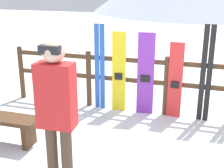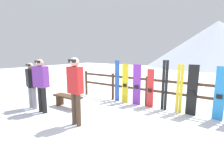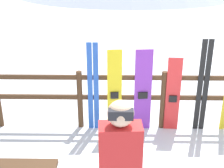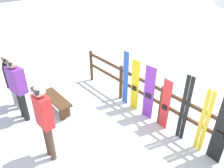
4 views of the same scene
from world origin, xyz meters
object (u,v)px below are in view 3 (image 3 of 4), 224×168
(ski_pair_blue, at_px, (93,87))
(snowboard_yellow, at_px, (115,91))
(snowboard_red, at_px, (173,95))
(ski_pair_black, at_px, (203,86))
(snowboard_purple, at_px, (143,91))

(ski_pair_blue, bearing_deg, snowboard_yellow, -0.52)
(snowboard_yellow, xyz_separation_m, snowboard_red, (1.03, -0.00, -0.07))
(ski_pair_blue, bearing_deg, ski_pair_black, 0.00)
(ski_pair_blue, distance_m, snowboard_purple, 0.88)
(ski_pair_blue, distance_m, ski_pair_black, 1.91)
(snowboard_red, bearing_deg, ski_pair_blue, 179.86)
(ski_pair_black, bearing_deg, snowboard_purple, -179.81)
(snowboard_purple, xyz_separation_m, ski_pair_black, (1.04, 0.00, 0.09))
(snowboard_yellow, distance_m, snowboard_purple, 0.50)
(ski_pair_blue, relative_size, snowboard_red, 1.19)
(ski_pair_blue, xyz_separation_m, ski_pair_black, (1.91, 0.00, 0.03))
(ski_pair_blue, xyz_separation_m, snowboard_yellow, (0.38, -0.00, -0.06))
(ski_pair_blue, height_order, snowboard_yellow, ski_pair_blue)
(ski_pair_blue, relative_size, snowboard_yellow, 1.08)
(snowboard_purple, relative_size, snowboard_red, 1.10)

